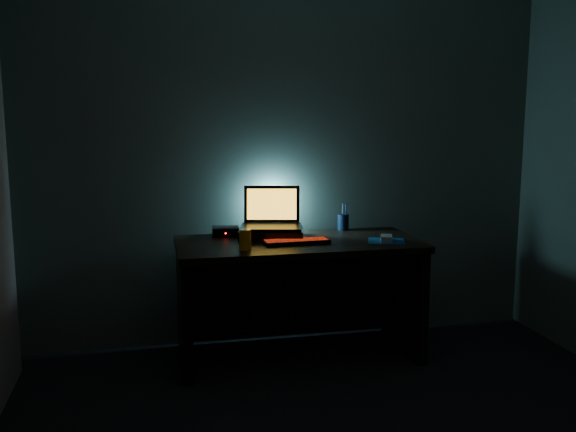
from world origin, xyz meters
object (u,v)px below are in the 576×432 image
at_px(laptop, 271,218).
at_px(keyboard, 296,241).
at_px(router, 226,231).
at_px(juice_glass, 245,240).
at_px(mouse, 386,238).
at_px(pen_cup, 343,222).

bearing_deg(laptop, keyboard, -55.18).
bearing_deg(router, laptop, -10.00).
xyz_separation_m(keyboard, juice_glass, (-0.33, -0.11, 0.05)).
relative_size(laptop, juice_glass, 3.54).
bearing_deg(juice_glass, laptop, 58.66).
bearing_deg(router, keyboard, -35.01).
bearing_deg(keyboard, router, 136.61).
distance_m(mouse, juice_glass, 0.89).
bearing_deg(router, pen_cup, 8.09).
distance_m(pen_cup, juice_glass, 0.88).
xyz_separation_m(mouse, pen_cup, (-0.15, 0.43, 0.03)).
relative_size(laptop, keyboard, 1.05).
bearing_deg(pen_cup, laptop, -167.59).
distance_m(laptop, pen_cup, 0.53).
bearing_deg(keyboard, laptop, 109.60).
bearing_deg(pen_cup, router, -177.69).
xyz_separation_m(keyboard, mouse, (0.56, -0.06, 0.01)).
height_order(laptop, keyboard, laptop).
xyz_separation_m(mouse, router, (-0.95, 0.40, 0.01)).
xyz_separation_m(juice_glass, router, (-0.06, 0.45, -0.03)).
xyz_separation_m(laptop, router, (-0.29, 0.08, -0.09)).
height_order(keyboard, router, router).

